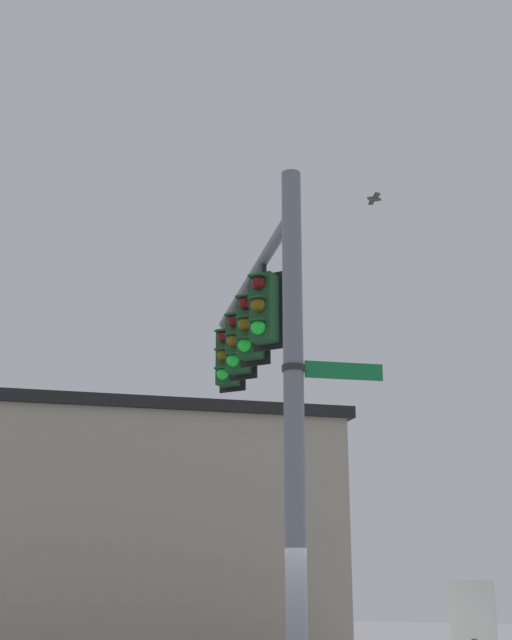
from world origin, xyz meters
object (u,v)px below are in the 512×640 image
(traffic_light_mid_outer, at_px, (238,343))
(historical_marker, at_px, (474,639))
(bird_flying, at_px, (374,199))
(traffic_light_mid_inner, at_px, (250,326))
(street_name_sign, at_px, (319,370))
(traffic_light_nearest_pole, at_px, (264,308))
(traffic_light_arm_end, at_px, (228,357))

(traffic_light_mid_outer, height_order, historical_marker, traffic_light_mid_outer)
(bird_flying, bearing_deg, traffic_light_mid_outer, 22.75)
(traffic_light_mid_inner, height_order, street_name_sign, traffic_light_mid_inner)
(traffic_light_nearest_pole, bearing_deg, bird_flying, -110.32)
(traffic_light_mid_outer, bearing_deg, traffic_light_arm_end, -49.71)
(traffic_light_mid_inner, bearing_deg, traffic_light_mid_outer, -49.71)
(traffic_light_mid_inner, relative_size, street_name_sign, 1.22)
(street_name_sign, bearing_deg, traffic_light_arm_end, -45.51)
(traffic_light_arm_end, height_order, street_name_sign, traffic_light_arm_end)
(traffic_light_nearest_pole, xyz_separation_m, street_name_sign, (-1.37, 1.07, -1.34))
(traffic_light_nearest_pole, bearing_deg, street_name_sign, 141.92)
(traffic_light_mid_inner, height_order, traffic_light_arm_end, same)
(bird_flying, relative_size, historical_marker, 0.16)
(traffic_light_mid_outer, relative_size, bird_flying, 3.75)
(historical_marker, bearing_deg, traffic_light_arm_end, -17.59)
(street_name_sign, height_order, historical_marker, street_name_sign)
(traffic_light_mid_outer, height_order, bird_flying, bird_flying)
(traffic_light_mid_inner, distance_m, historical_marker, 5.71)
(traffic_light_nearest_pole, relative_size, traffic_light_mid_outer, 1.00)
(traffic_light_arm_end, bearing_deg, traffic_light_mid_outer, 130.29)
(historical_marker, bearing_deg, bird_flying, -43.59)
(traffic_light_mid_inner, xyz_separation_m, historical_marker, (-3.29, -0.10, -4.67))
(traffic_light_nearest_pole, xyz_separation_m, traffic_light_mid_inner, (0.66, -0.78, 0.00))
(traffic_light_mid_inner, relative_size, traffic_light_arm_end, 1.00)
(historical_marker, bearing_deg, street_name_sign, 57.00)
(street_name_sign, bearing_deg, bird_flying, -82.94)
(bird_flying, bearing_deg, historical_marker, 136.41)
(traffic_light_mid_inner, xyz_separation_m, traffic_light_mid_outer, (0.66, -0.78, 0.00))
(traffic_light_nearest_pole, height_order, traffic_light_arm_end, same)
(street_name_sign, relative_size, historical_marker, 0.51)
(traffic_light_mid_inner, xyz_separation_m, street_name_sign, (-2.03, 1.85, -1.34))
(traffic_light_nearest_pole, xyz_separation_m, traffic_light_arm_end, (1.98, -2.34, 0.00))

